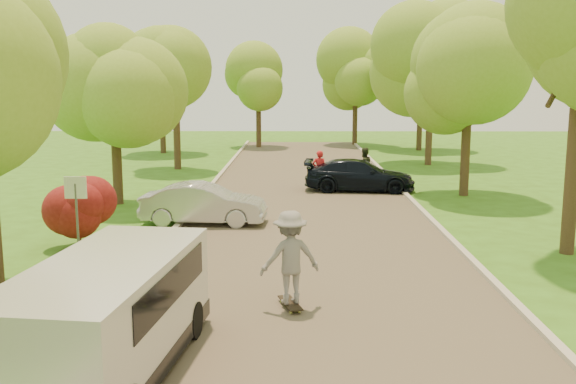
{
  "coord_description": "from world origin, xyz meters",
  "views": [
    {
      "loc": [
        -0.37,
        -11.52,
        4.41
      ],
      "look_at": [
        -0.59,
        6.98,
        1.3
      ],
      "focal_mm": 40.0,
      "sensor_mm": 36.0,
      "label": 1
    }
  ],
  "objects_px": {
    "minivan": "(109,315)",
    "person_striped": "(319,170)",
    "longboard": "(290,303)",
    "skateboarder": "(290,257)",
    "person_olive": "(364,166)",
    "street_sign": "(76,201)",
    "dark_sedan": "(359,175)",
    "silver_sedan": "(204,204)"
  },
  "relations": [
    {
      "from": "dark_sedan",
      "to": "longboard",
      "type": "distance_m",
      "value": 14.61
    },
    {
      "from": "silver_sedan",
      "to": "person_striped",
      "type": "xyz_separation_m",
      "value": [
        3.94,
        7.05,
        0.17
      ]
    },
    {
      "from": "skateboarder",
      "to": "longboard",
      "type": "bearing_deg",
      "value": -50.42
    },
    {
      "from": "skateboarder",
      "to": "person_olive",
      "type": "distance_m",
      "value": 16.42
    },
    {
      "from": "dark_sedan",
      "to": "longboard",
      "type": "height_order",
      "value": "dark_sedan"
    },
    {
      "from": "minivan",
      "to": "person_striped",
      "type": "distance_m",
      "value": 18.25
    },
    {
      "from": "street_sign",
      "to": "person_olive",
      "type": "xyz_separation_m",
      "value": [
        8.48,
        12.81,
        -0.74
      ]
    },
    {
      "from": "minivan",
      "to": "skateboarder",
      "type": "bearing_deg",
      "value": 54.07
    },
    {
      "from": "street_sign",
      "to": "skateboarder",
      "type": "height_order",
      "value": "street_sign"
    },
    {
      "from": "street_sign",
      "to": "person_olive",
      "type": "height_order",
      "value": "street_sign"
    },
    {
      "from": "silver_sedan",
      "to": "person_olive",
      "type": "xyz_separation_m",
      "value": [
        5.98,
        8.29,
        0.17
      ]
    },
    {
      "from": "minivan",
      "to": "person_olive",
      "type": "height_order",
      "value": "minivan"
    },
    {
      "from": "silver_sedan",
      "to": "minivan",
      "type": "bearing_deg",
      "value": -176.41
    },
    {
      "from": "street_sign",
      "to": "longboard",
      "type": "distance_m",
      "value": 6.43
    },
    {
      "from": "longboard",
      "to": "minivan",
      "type": "bearing_deg",
      "value": 30.86
    },
    {
      "from": "minivan",
      "to": "silver_sedan",
      "type": "height_order",
      "value": "minivan"
    },
    {
      "from": "person_olive",
      "to": "skateboarder",
      "type": "bearing_deg",
      "value": 47.63
    },
    {
      "from": "street_sign",
      "to": "minivan",
      "type": "bearing_deg",
      "value": -67.46
    },
    {
      "from": "minivan",
      "to": "longboard",
      "type": "distance_m",
      "value": 4.12
    },
    {
      "from": "silver_sedan",
      "to": "dark_sedan",
      "type": "distance_m",
      "value": 8.59
    },
    {
      "from": "longboard",
      "to": "skateboarder",
      "type": "distance_m",
      "value": 0.95
    },
    {
      "from": "street_sign",
      "to": "dark_sedan",
      "type": "bearing_deg",
      "value": 53.72
    },
    {
      "from": "longboard",
      "to": "skateboarder",
      "type": "relative_size",
      "value": 0.53
    },
    {
      "from": "minivan",
      "to": "skateboarder",
      "type": "xyz_separation_m",
      "value": [
        2.72,
        2.98,
        0.1
      ]
    },
    {
      "from": "skateboarder",
      "to": "person_olive",
      "type": "bearing_deg",
      "value": -117.79
    },
    {
      "from": "person_olive",
      "to": "silver_sedan",
      "type": "bearing_deg",
      "value": 22.92
    },
    {
      "from": "skateboarder",
      "to": "person_striped",
      "type": "bearing_deg",
      "value": -111.0
    },
    {
      "from": "minivan",
      "to": "dark_sedan",
      "type": "xyz_separation_m",
      "value": [
        5.5,
        17.31,
        -0.29
      ]
    },
    {
      "from": "silver_sedan",
      "to": "longboard",
      "type": "xyz_separation_m",
      "value": [
        2.83,
        -7.82,
        -0.55
      ]
    },
    {
      "from": "skateboarder",
      "to": "person_striped",
      "type": "distance_m",
      "value": 14.91
    },
    {
      "from": "street_sign",
      "to": "silver_sedan",
      "type": "relative_size",
      "value": 0.55
    },
    {
      "from": "minivan",
      "to": "person_striped",
      "type": "height_order",
      "value": "minivan"
    },
    {
      "from": "silver_sedan",
      "to": "skateboarder",
      "type": "xyz_separation_m",
      "value": [
        2.83,
        -7.82,
        0.4
      ]
    },
    {
      "from": "street_sign",
      "to": "dark_sedan",
      "type": "height_order",
      "value": "street_sign"
    },
    {
      "from": "minivan",
      "to": "person_olive",
      "type": "distance_m",
      "value": 19.97
    },
    {
      "from": "silver_sedan",
      "to": "dark_sedan",
      "type": "xyz_separation_m",
      "value": [
        5.6,
        6.51,
        0.01
      ]
    },
    {
      "from": "longboard",
      "to": "person_olive",
      "type": "height_order",
      "value": "person_olive"
    },
    {
      "from": "silver_sedan",
      "to": "person_olive",
      "type": "bearing_deg",
      "value": -32.74
    },
    {
      "from": "dark_sedan",
      "to": "person_striped",
      "type": "height_order",
      "value": "person_striped"
    },
    {
      "from": "minivan",
      "to": "dark_sedan",
      "type": "relative_size",
      "value": 1.1
    },
    {
      "from": "minivan",
      "to": "person_olive",
      "type": "xyz_separation_m",
      "value": [
        5.87,
        19.09,
        -0.13
      ]
    },
    {
      "from": "minivan",
      "to": "longboard",
      "type": "relative_size",
      "value": 5.09
    }
  ]
}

